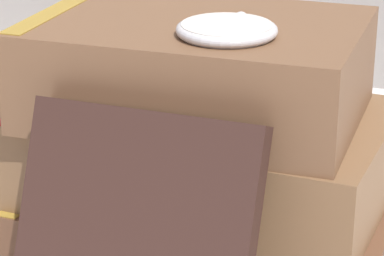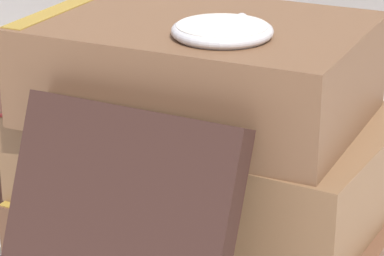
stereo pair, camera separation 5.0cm
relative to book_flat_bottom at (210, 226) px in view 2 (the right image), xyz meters
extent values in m
plane|color=silver|center=(-0.04, -0.01, -0.02)|extent=(3.00, 3.00, 0.00)
cube|color=brown|center=(0.01, 0.00, 0.00)|extent=(0.20, 0.14, 0.04)
cube|color=olive|center=(-0.09, 0.00, 0.00)|extent=(0.01, 0.13, 0.04)
cube|color=brown|center=(0.00, 0.00, 0.05)|extent=(0.19, 0.13, 0.05)
cube|color=#B22323|center=(-0.09, 0.00, 0.05)|extent=(0.02, 0.12, 0.05)
cube|color=brown|center=(0.00, -0.01, 0.10)|extent=(0.17, 0.12, 0.05)
cube|color=olive|center=(-0.08, -0.01, 0.10)|extent=(0.02, 0.11, 0.05)
cube|color=#331E19|center=(0.00, -0.10, 0.04)|extent=(0.11, 0.06, 0.12)
cylinder|color=silver|center=(0.02, -0.03, 0.12)|extent=(0.04, 0.04, 0.01)
torus|color=silver|center=(0.02, -0.03, 0.12)|extent=(0.05, 0.05, 0.01)
sphere|color=silver|center=(0.02, -0.01, 0.12)|extent=(0.01, 0.01, 0.01)
torus|color=black|center=(-0.10, 0.17, -0.02)|extent=(0.07, 0.07, 0.00)
torus|color=black|center=(-0.05, 0.15, -0.02)|extent=(0.07, 0.07, 0.00)
cylinder|color=black|center=(-0.07, 0.16, -0.02)|extent=(0.02, 0.01, 0.00)
camera|label=1|loc=(0.15, -0.43, 0.24)|focal=85.00mm
camera|label=2|loc=(0.20, -0.41, 0.24)|focal=85.00mm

